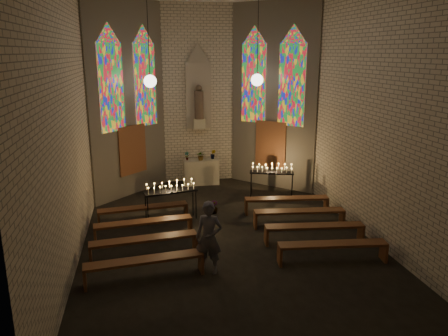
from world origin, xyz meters
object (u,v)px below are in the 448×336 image
at_px(votive_stand_right, 272,170).
at_px(visitor, 209,238).
at_px(aisle_flower_pot, 214,207).
at_px(votive_stand_left, 171,189).
at_px(altar, 201,172).

height_order(votive_stand_right, visitor, visitor).
distance_m(aisle_flower_pot, votive_stand_left, 1.69).
relative_size(votive_stand_left, votive_stand_right, 1.04).
distance_m(altar, votive_stand_left, 4.07).
bearing_deg(altar, aisle_flower_pot, -90.60).
xyz_separation_m(aisle_flower_pot, visitor, (-0.76, -3.90, 0.68)).
distance_m(aisle_flower_pot, votive_stand_right, 2.82).
xyz_separation_m(votive_stand_left, visitor, (0.66, -3.54, -0.15)).
height_order(altar, visitor, visitor).
bearing_deg(aisle_flower_pot, votive_stand_left, -165.87).
bearing_deg(aisle_flower_pot, votive_stand_right, 29.14).
bearing_deg(altar, visitor, -96.25).
height_order(aisle_flower_pot, votive_stand_right, votive_stand_right).
xyz_separation_m(altar, visitor, (-0.80, -7.30, 0.39)).
xyz_separation_m(altar, votive_stand_left, (-1.46, -3.76, 0.54)).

